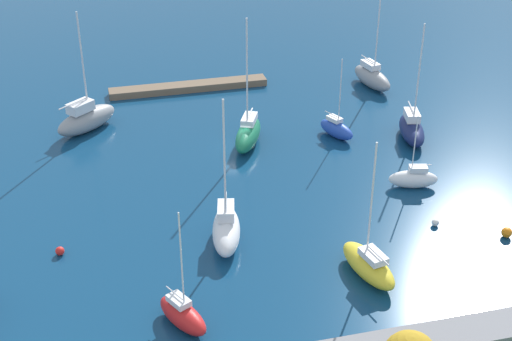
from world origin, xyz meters
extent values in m
plane|color=navy|center=(0.00, 0.00, 0.00)|extent=(160.00, 160.00, 0.00)
cube|color=brown|center=(2.37, -16.06, 0.41)|extent=(19.04, 2.10, 0.83)
ellipsoid|color=#141E4C|center=(-18.11, 2.72, 1.02)|extent=(3.83, 7.24, 2.04)
cube|color=silver|center=(-18.24, 2.18, 2.47)|extent=(1.91, 2.74, 0.86)
cylinder|color=silver|center=(-18.03, 3.05, 7.33)|extent=(0.17, 0.17, 10.58)
cylinder|color=silver|center=(-18.40, 1.52, 3.06)|extent=(0.87, 3.10, 0.13)
ellipsoid|color=gray|center=(-19.49, -11.65, 1.14)|extent=(3.48, 7.48, 2.29)
cube|color=silver|center=(-19.39, -12.22, 2.65)|extent=(1.78, 2.79, 0.72)
cylinder|color=silver|center=(-19.55, -11.30, 7.47)|extent=(0.17, 0.17, 10.37)
cylinder|color=silver|center=(-19.28, -12.79, 3.15)|extent=(0.68, 3.01, 0.14)
ellipsoid|color=white|center=(4.66, 16.63, 1.14)|extent=(3.68, 7.08, 2.28)
cube|color=silver|center=(4.55, 16.10, 2.73)|extent=(1.85, 2.67, 0.90)
cylinder|color=silver|center=(4.74, 16.96, 7.62)|extent=(0.16, 0.16, 10.69)
cylinder|color=silver|center=(4.43, 15.57, 3.33)|extent=(0.75, 2.79, 0.13)
ellipsoid|color=red|center=(9.72, 25.84, 0.87)|extent=(3.77, 5.09, 1.74)
cube|color=silver|center=(9.90, 25.50, 1.97)|extent=(1.73, 2.03, 0.45)
cylinder|color=silver|center=(9.61, 26.06, 5.61)|extent=(0.12, 0.12, 7.73)
cylinder|color=silver|center=(10.09, 25.14, 2.35)|extent=(1.04, 1.88, 0.09)
ellipsoid|color=#19724C|center=(-1.20, -0.13, 1.15)|extent=(5.07, 7.55, 2.30)
cube|color=silver|center=(-1.45, -0.66, 2.64)|extent=(2.30, 2.94, 0.68)
cylinder|color=silver|center=(-1.05, 0.20, 7.95)|extent=(0.18, 0.18, 11.29)
cylinder|color=silver|center=(-1.61, -1.00, 3.13)|extent=(1.25, 2.47, 0.14)
ellipsoid|color=yellow|center=(-4.95, 23.61, 0.95)|extent=(3.45, 6.63, 1.89)
cube|color=silver|center=(-5.05, 24.11, 2.17)|extent=(1.76, 2.49, 0.55)
cylinder|color=silver|center=(-4.88, 23.30, 6.62)|extent=(0.15, 0.15, 9.45)
cylinder|color=silver|center=(-5.17, 24.67, 2.59)|extent=(0.69, 2.76, 0.12)
ellipsoid|color=#2347B2|center=(-10.66, 0.34, 0.87)|extent=(3.35, 4.85, 1.74)
cube|color=silver|center=(-10.51, 0.01, 1.96)|extent=(1.56, 1.90, 0.45)
cylinder|color=silver|center=(-10.75, 0.55, 5.25)|extent=(0.11, 0.11, 7.02)
cylinder|color=silver|center=(-10.33, -0.39, 2.34)|extent=(0.93, 1.93, 0.09)
ellipsoid|color=gray|center=(14.75, -7.70, 1.21)|extent=(7.57, 6.85, 2.42)
cube|color=silver|center=(15.23, -7.31, 2.96)|extent=(3.12, 2.95, 1.07)
cylinder|color=silver|center=(14.46, -7.95, 7.69)|extent=(0.18, 0.18, 10.54)
cylinder|color=silver|center=(15.93, -6.74, 3.65)|extent=(3.03, 2.52, 0.15)
ellipsoid|color=white|center=(-14.02, 12.01, 0.85)|extent=(4.80, 2.65, 1.70)
cube|color=silver|center=(-14.37, 12.10, 1.96)|extent=(1.82, 1.32, 0.52)
cylinder|color=silver|center=(-13.80, 11.95, 4.48)|extent=(0.11, 0.11, 5.57)
cylinder|color=silver|center=(-14.64, 12.17, 2.37)|extent=(1.71, 0.52, 0.09)
sphere|color=red|center=(17.98, 15.08, 0.36)|extent=(0.72, 0.72, 0.72)
sphere|color=white|center=(-13.14, 18.51, 0.32)|extent=(0.64, 0.64, 0.64)
sphere|color=orange|center=(-18.10, 21.51, 0.45)|extent=(0.89, 0.89, 0.89)
camera|label=1|loc=(14.32, 65.25, 34.33)|focal=51.11mm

